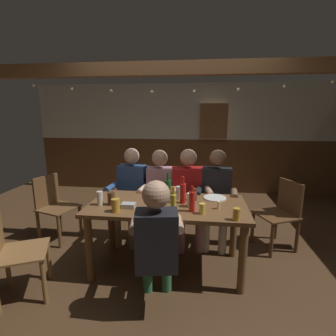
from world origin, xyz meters
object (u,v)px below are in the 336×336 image
(person_0, at_px, (131,191))
(pint_glass_0, at_px, (236,214))
(person_4, at_px, (157,240))
(condiment_caddy, at_px, (129,206))
(pint_glass_2, at_px, (111,199))
(chair_empty_far_end, at_px, (281,212))
(bottle_1, at_px, (192,201))
(chair_empty_near_right, at_px, (12,251))
(plate_0, at_px, (215,198))
(bottle_3, at_px, (168,188))
(pint_glass_5, at_px, (194,194))
(pint_glass_6, at_px, (116,205))
(person_1, at_px, (160,192))
(chair_empty_near_left, at_px, (54,205))
(pint_glass_4, at_px, (191,200))
(person_3, at_px, (216,193))
(bottle_2, at_px, (183,193))
(bottle_0, at_px, (173,205))
(person_2, at_px, (188,192))
(pint_glass_1, at_px, (179,193))
(wall_dart_cabinet, at_px, (214,121))
(pint_glass_3, at_px, (202,209))
(dining_table, at_px, (167,214))
(pint_glass_7, at_px, (100,198))

(person_0, height_order, pint_glass_0, person_0)
(person_4, relative_size, condiment_caddy, 8.64)
(pint_glass_0, bearing_deg, pint_glass_2, 168.86)
(chair_empty_far_end, distance_m, bottle_1, 1.44)
(chair_empty_near_right, distance_m, plate_0, 2.11)
(bottle_3, distance_m, pint_glass_5, 0.30)
(chair_empty_near_right, height_order, pint_glass_6, pint_glass_6)
(person_1, height_order, chair_empty_near_left, person_1)
(condiment_caddy, bearing_deg, bottle_1, -1.51)
(pint_glass_4, bearing_deg, pint_glass_6, -162.51)
(person_0, relative_size, person_3, 1.00)
(bottle_2, bearing_deg, person_3, 56.06)
(condiment_caddy, bearing_deg, bottle_0, -19.14)
(person_1, height_order, pint_glass_0, person_1)
(chair_empty_far_end, bearing_deg, bottle_2, 90.93)
(person_4, height_order, pint_glass_0, person_4)
(plate_0, xyz_separation_m, bottle_3, (-0.54, -0.05, 0.11))
(person_2, xyz_separation_m, plate_0, (0.32, -0.40, 0.07))
(chair_empty_near_left, relative_size, pint_glass_4, 6.02)
(person_3, relative_size, condiment_caddy, 8.98)
(person_2, height_order, pint_glass_5, person_2)
(pint_glass_0, bearing_deg, bottle_3, 142.37)
(person_1, xyz_separation_m, person_4, (0.17, -1.28, -0.01))
(pint_glass_2, bearing_deg, pint_glass_0, -11.14)
(pint_glass_1, height_order, wall_dart_cabinet, wall_dart_cabinet)
(chair_empty_far_end, bearing_deg, pint_glass_2, 85.73)
(condiment_caddy, relative_size, pint_glass_6, 1.06)
(bottle_3, distance_m, pint_glass_3, 0.58)
(dining_table, height_order, person_1, person_1)
(bottle_3, distance_m, pint_glass_6, 0.66)
(person_3, relative_size, pint_glass_4, 8.60)
(pint_glass_4, bearing_deg, chair_empty_near_right, -159.99)
(person_0, xyz_separation_m, pint_glass_4, (0.83, -0.69, 0.15))
(person_1, relative_size, bottle_2, 4.18)
(bottle_2, xyz_separation_m, pint_glass_7, (-0.87, -0.17, -0.04))
(bottle_1, distance_m, pint_glass_1, 0.39)
(bottle_1, distance_m, bottle_2, 0.26)
(pint_glass_4, bearing_deg, dining_table, 168.84)
(person_0, xyz_separation_m, pint_glass_3, (0.95, -0.87, 0.13))
(bottle_2, distance_m, pint_glass_5, 0.16)
(plate_0, distance_m, bottle_0, 0.72)
(person_3, bearing_deg, bottle_3, 43.70)
(chair_empty_far_end, bearing_deg, chair_empty_near_right, 90.28)
(bottle_2, relative_size, pint_glass_3, 2.80)
(chair_empty_near_left, xyz_separation_m, bottle_1, (1.91, -0.70, 0.39))
(bottle_1, xyz_separation_m, pint_glass_6, (-0.75, -0.10, -0.04))
(bottle_0, bearing_deg, dining_table, 106.66)
(bottle_0, distance_m, pint_glass_6, 0.58)
(person_2, relative_size, person_4, 1.04)
(chair_empty_near_right, relative_size, condiment_caddy, 6.29)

